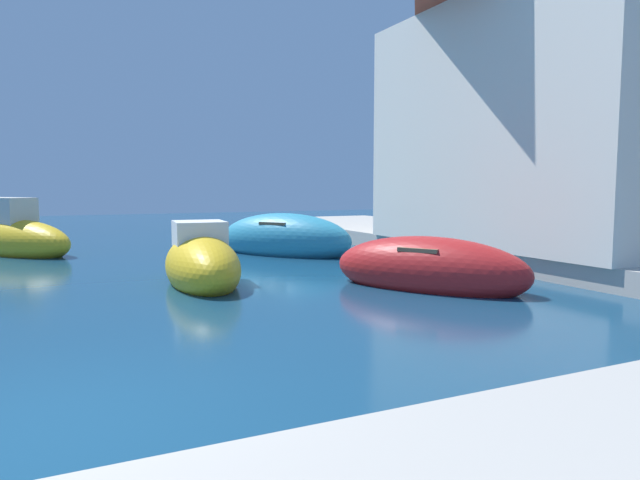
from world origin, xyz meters
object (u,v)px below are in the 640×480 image
Objects in this scene: moored_boat_0 at (11,237)px; moored_boat_6 at (428,270)px; waterfront_building_main at (553,105)px; moored_boat_1 at (285,239)px; moored_boat_3 at (202,264)px.

moored_boat_0 is 13.28m from moored_boat_6.
moored_boat_0 is at bearing 6.59° from moored_boat_6.
moored_boat_6 is at bearing -158.55° from waterfront_building_main.
moored_boat_3 reaches higher than moored_boat_1.
moored_boat_0 is 1.36× the size of moored_boat_3.
moored_boat_3 is (-3.64, -4.29, -0.03)m from moored_boat_1.
moored_boat_3 is at bearing 104.93° from moored_boat_1.
moored_boat_0 is at bearing 149.27° from waterfront_building_main.
moored_boat_1 is 1.26× the size of moored_boat_3.
waterfront_building_main is at bearing 93.80° from moored_boat_3.
moored_boat_0 reaches higher than moored_boat_1.
moored_boat_6 is (8.08, -10.54, -0.14)m from moored_boat_0.
moored_boat_1 is at bearing 144.03° from waterfront_building_main.
moored_boat_1 is 1.09× the size of moored_boat_6.
moored_boat_1 is 8.63m from waterfront_building_main.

